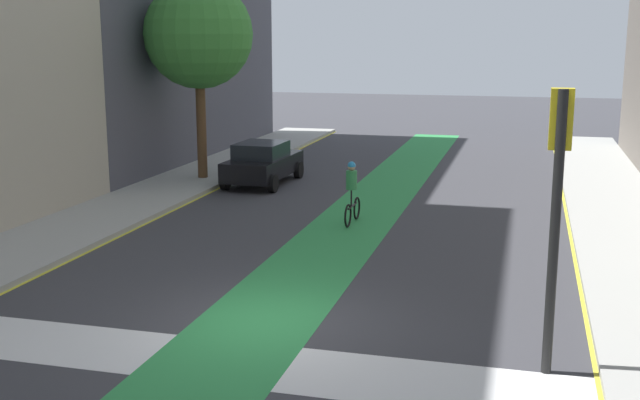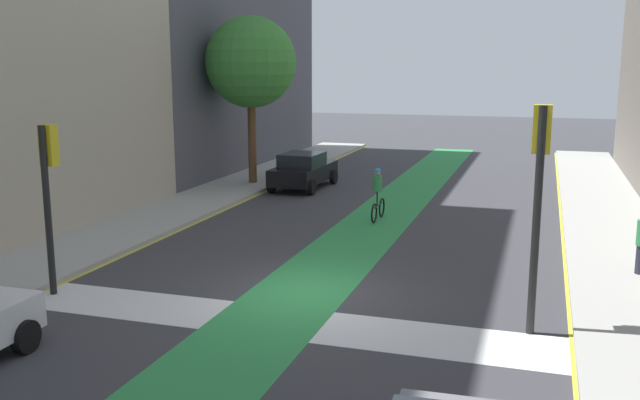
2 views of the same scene
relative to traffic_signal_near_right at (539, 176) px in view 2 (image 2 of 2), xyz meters
name	(u,v)px [view 2 (image 2 of 2)]	position (x,y,z in m)	size (l,w,h in m)	color
ground_plane	(306,293)	(-5.17, 0.95, -3.21)	(120.00, 120.00, 0.00)	#38383D
bike_lane_paint	(300,292)	(-5.32, 0.95, -3.20)	(2.40, 60.00, 0.01)	#2D8C47
crosswalk_band	(275,321)	(-5.17, -1.05, -3.20)	(12.00, 1.80, 0.01)	silver
sidewalk_left	(43,263)	(-12.67, 0.95, -3.13)	(3.00, 60.00, 0.15)	#9E9E99
curb_stripe_left	(91,270)	(-11.17, 0.95, -3.20)	(0.16, 60.00, 0.01)	yellow
curb_stripe_right	(571,320)	(0.83, 0.95, -3.20)	(0.16, 60.00, 0.01)	yellow
traffic_signal_near_right	(539,176)	(0.00, 0.00, 0.00)	(0.35, 0.52, 4.60)	black
traffic_signal_near_left	(49,176)	(-10.85, -0.83, -0.39)	(0.35, 0.52, 4.00)	black
car_black_left_far	(303,170)	(-9.89, 14.49, -2.41)	(2.11, 4.24, 1.57)	black
cyclist_in_lane	(378,193)	(-5.33, 9.17, -2.24)	(0.32, 1.73, 1.86)	black
street_tree_near	(251,63)	(-12.28, 14.49, 2.21)	(3.97, 3.97, 7.29)	brown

